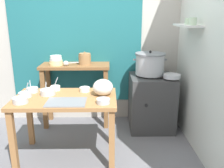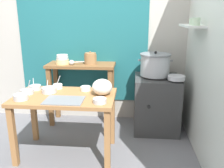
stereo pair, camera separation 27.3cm
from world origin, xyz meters
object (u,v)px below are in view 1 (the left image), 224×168
at_px(prep_bowl_3, 103,101).
at_px(steamer_pot, 150,64).
at_px(serving_tray, 66,102).
at_px(bowl_stack_enamel, 56,61).
at_px(wide_pan, 172,76).
at_px(prep_bowl_4, 55,88).
at_px(clay_pot, 85,59).
at_px(plastic_bag, 103,87).
at_px(prep_bowl_1, 32,90).
at_px(prep_table, 66,107).
at_px(stove_block, 151,102).
at_px(prep_bowl_2, 48,92).
at_px(prep_bowl_6, 85,89).
at_px(prep_bowl_0, 20,100).
at_px(ladle, 67,63).
at_px(prep_bowl_5, 25,94).
at_px(back_shelf_table, 76,80).

bearing_deg(prep_bowl_3, steamer_pot, 56.98).
bearing_deg(serving_tray, steamer_pot, 42.87).
bearing_deg(bowl_stack_enamel, wide_pan, -10.05).
bearing_deg(prep_bowl_4, clay_pot, 64.50).
height_order(plastic_bag, prep_bowl_1, plastic_bag).
height_order(steamer_pot, wide_pan, steamer_pot).
bearing_deg(bowl_stack_enamel, steamer_pot, -3.23).
distance_m(steamer_pot, prep_bowl_3, 1.15).
xyz_separation_m(prep_table, steamer_pot, (1.03, 0.75, 0.32)).
bearing_deg(clay_pot, stove_block, -7.93).
xyz_separation_m(wide_pan, prep_bowl_3, (-0.88, -0.75, -0.06)).
height_order(bowl_stack_enamel, serving_tray, bowl_stack_enamel).
distance_m(steamer_pot, prep_bowl_2, 1.42).
height_order(plastic_bag, wide_pan, plastic_bag).
height_order(prep_table, prep_bowl_6, prep_bowl_6).
bearing_deg(prep_bowl_0, steamer_pot, 32.56).
distance_m(steamer_pot, prep_bowl_4, 1.30).
bearing_deg(prep_bowl_3, wide_pan, 40.58).
xyz_separation_m(prep_table, prep_bowl_0, (-0.42, -0.17, 0.14)).
bearing_deg(serving_tray, prep_bowl_0, -179.46).
distance_m(steamer_pot, prep_bowl_1, 1.56).
distance_m(prep_table, ladle, 0.84).
height_order(serving_tray, prep_bowl_5, prep_bowl_5).
distance_m(wide_pan, prep_bowl_1, 1.74).
xyz_separation_m(prep_table, prep_bowl_2, (-0.20, 0.08, 0.14)).
bearing_deg(ladle, prep_bowl_3, -62.21).
bearing_deg(back_shelf_table, prep_bowl_3, -68.70).
relative_size(prep_table, prep_bowl_0, 7.23).
xyz_separation_m(prep_bowl_1, prep_bowl_5, (-0.03, -0.16, -0.00)).
xyz_separation_m(prep_bowl_1, prep_bowl_2, (0.20, -0.09, 0.00)).
height_order(stove_block, clay_pot, clay_pot).
height_order(prep_bowl_0, prep_bowl_5, prep_bowl_5).
bearing_deg(prep_bowl_2, prep_bowl_4, 73.29).
bearing_deg(prep_table, prep_bowl_0, -157.32).
height_order(stove_block, bowl_stack_enamel, bowl_stack_enamel).
bearing_deg(prep_bowl_0, stove_block, 31.30).
height_order(serving_tray, prep_bowl_0, prep_bowl_0).
bearing_deg(clay_pot, steamer_pot, -7.02).
distance_m(ladle, prep_bowl_2, 0.72).
xyz_separation_m(back_shelf_table, prep_bowl_0, (-0.42, -1.04, 0.07)).
bearing_deg(serving_tray, ladle, 98.24).
relative_size(stove_block, plastic_bag, 3.49).
height_order(bowl_stack_enamel, prep_bowl_3, bowl_stack_enamel).
distance_m(stove_block, serving_tray, 1.41).
bearing_deg(plastic_bag, prep_bowl_0, -164.18).
distance_m(back_shelf_table, prep_bowl_2, 0.81).
xyz_separation_m(back_shelf_table, wide_pan, (1.29, -0.31, 0.13)).
relative_size(clay_pot, wide_pan, 0.83).
bearing_deg(prep_bowl_4, plastic_bag, -18.24).
bearing_deg(back_shelf_table, ladle, -138.01).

